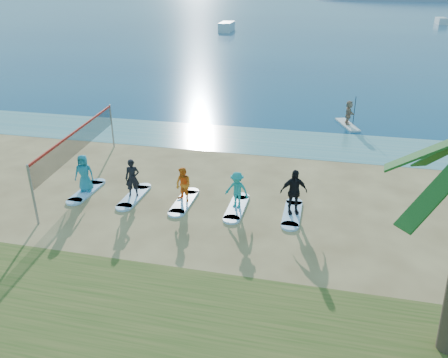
% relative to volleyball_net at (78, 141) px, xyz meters
% --- Properties ---
extents(ground, '(600.00, 600.00, 0.00)m').
position_rel_volleyball_net_xyz_m(ground, '(6.12, -2.98, -1.90)').
color(ground, tan).
rests_on(ground, ground).
extents(shallow_water, '(600.00, 600.00, 0.00)m').
position_rel_volleyball_net_xyz_m(shallow_water, '(6.12, 7.52, -1.90)').
color(shallow_water, teal).
rests_on(shallow_water, ground).
extents(ocean, '(600.00, 600.00, 0.00)m').
position_rel_volleyball_net_xyz_m(ocean, '(6.12, 157.02, -1.90)').
color(ocean, navy).
rests_on(ocean, ground).
extents(volleyball_net, '(1.24, 9.02, 2.50)m').
position_rel_volleyball_net_xyz_m(volleyball_net, '(0.00, 0.00, 0.00)').
color(volleyball_net, gray).
rests_on(volleyball_net, ground).
extents(paddleboard, '(1.63, 3.07, 0.12)m').
position_rel_volleyball_net_xyz_m(paddleboard, '(12.73, 11.92, -1.84)').
color(paddleboard, silver).
rests_on(paddleboard, ground).
extents(paddleboarder, '(0.64, 1.50, 1.57)m').
position_rel_volleyball_net_xyz_m(paddleboarder, '(12.73, 11.92, -1.00)').
color(paddleboarder, tan).
rests_on(paddleboarder, paddleboard).
extents(boat_offshore_a, '(3.07, 8.35, 1.79)m').
position_rel_volleyball_net_xyz_m(boat_offshore_a, '(-9.99, 75.11, -1.90)').
color(boat_offshore_a, silver).
rests_on(boat_offshore_a, ground).
extents(boat_offshore_b, '(2.14, 6.49, 1.52)m').
position_rel_volleyball_net_xyz_m(boat_offshore_b, '(37.08, 104.98, -1.90)').
color(boat_offshore_b, silver).
rests_on(boat_offshore_b, ground).
extents(surfboard_0, '(0.70, 2.20, 0.09)m').
position_rel_volleyball_net_xyz_m(surfboard_0, '(0.97, -1.43, -1.86)').
color(surfboard_0, '#A4D2FF').
rests_on(surfboard_0, ground).
extents(student_0, '(0.93, 0.71, 1.71)m').
position_rel_volleyball_net_xyz_m(student_0, '(0.97, -1.43, -0.96)').
color(student_0, teal).
rests_on(student_0, surfboard_0).
extents(surfboard_1, '(0.70, 2.20, 0.09)m').
position_rel_volleyball_net_xyz_m(surfboard_1, '(3.29, -1.43, -1.86)').
color(surfboard_1, '#A4D2FF').
rests_on(surfboard_1, ground).
extents(student_1, '(0.71, 0.57, 1.69)m').
position_rel_volleyball_net_xyz_m(student_1, '(3.29, -1.43, -0.97)').
color(student_1, black).
rests_on(student_1, surfboard_1).
extents(surfboard_2, '(0.70, 2.20, 0.09)m').
position_rel_volleyball_net_xyz_m(surfboard_2, '(5.60, -1.43, -1.86)').
color(surfboard_2, '#A4D2FF').
rests_on(surfboard_2, ground).
extents(student_2, '(0.91, 0.83, 1.52)m').
position_rel_volleyball_net_xyz_m(student_2, '(5.60, -1.43, -1.05)').
color(student_2, orange).
rests_on(student_2, surfboard_2).
extents(surfboard_3, '(0.70, 2.20, 0.09)m').
position_rel_volleyball_net_xyz_m(surfboard_3, '(7.92, -1.43, -1.86)').
color(surfboard_3, '#A4D2FF').
rests_on(surfboard_3, ground).
extents(student_3, '(1.10, 0.76, 1.57)m').
position_rel_volleyball_net_xyz_m(student_3, '(7.92, -1.43, -1.03)').
color(student_3, teal).
rests_on(student_3, surfboard_3).
extents(surfboard_4, '(0.70, 2.20, 0.09)m').
position_rel_volleyball_net_xyz_m(surfboard_4, '(10.24, -1.43, -1.86)').
color(surfboard_4, '#A4D2FF').
rests_on(surfboard_4, ground).
extents(student_4, '(1.20, 0.81, 1.89)m').
position_rel_volleyball_net_xyz_m(student_4, '(10.24, -1.43, -0.87)').
color(student_4, black).
rests_on(student_4, surfboard_4).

